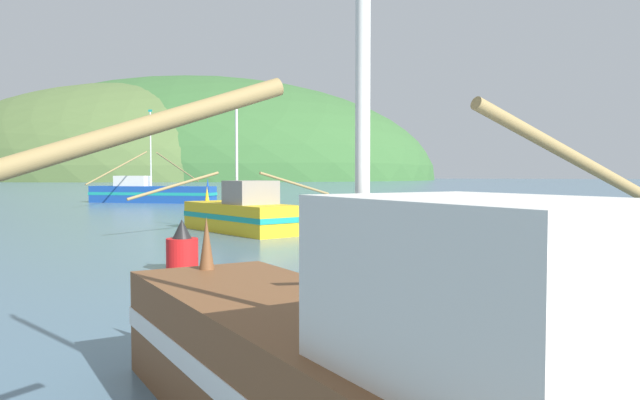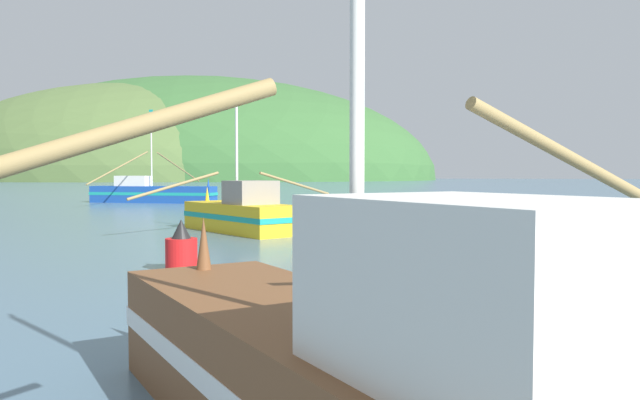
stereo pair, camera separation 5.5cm
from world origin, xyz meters
TOP-DOWN VIEW (x-y plane):
  - hill_mid_left at (-115.62, 231.33)m, footprint 203.38×162.71m
  - hill_far_left at (-128.02, 205.97)m, footprint 160.48×128.39m
  - fishing_boat_yellow at (-3.12, 25.98)m, footprint 6.63×8.28m
  - fishing_boat_blue at (-21.24, 47.79)m, footprint 11.47×19.19m
  - channel_buoy at (-0.33, 15.80)m, footprint 0.83×0.83m

SIDE VIEW (x-z plane):
  - hill_mid_left at x=-115.62m, z-range -41.83..41.83m
  - hill_far_left at x=-128.02m, z-range -36.54..36.54m
  - channel_buoy at x=-0.33m, z-range -0.13..1.23m
  - fishing_boat_yellow at x=-3.12m, z-range -2.09..3.68m
  - fishing_boat_blue at x=-21.24m, z-range -3.16..4.91m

